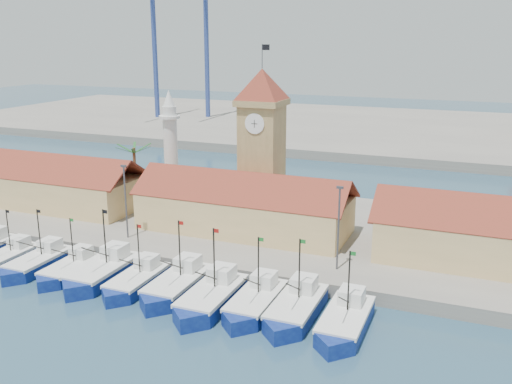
% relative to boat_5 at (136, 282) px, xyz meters
% --- Properties ---
extents(ground, '(400.00, 400.00, 0.00)m').
position_rel_boat_5_xyz_m(ground, '(4.77, -2.68, -0.74)').
color(ground, '#1D3B4E').
rests_on(ground, ground).
extents(quay, '(140.00, 32.00, 1.50)m').
position_rel_boat_5_xyz_m(quay, '(4.77, 21.32, 0.01)').
color(quay, gray).
rests_on(quay, ground).
extents(terminal, '(240.00, 80.00, 2.00)m').
position_rel_boat_5_xyz_m(terminal, '(4.77, 107.32, 0.26)').
color(terminal, gray).
rests_on(terminal, ground).
extents(boat_1, '(3.22, 8.81, 6.67)m').
position_rel_boat_5_xyz_m(boat_1, '(-17.33, -0.05, -0.05)').
color(boat_1, navy).
rests_on(boat_1, ground).
extents(boat_2, '(3.47, 9.51, 7.19)m').
position_rel_boat_5_xyz_m(boat_2, '(-13.01, 0.07, 0.01)').
color(boat_2, navy).
rests_on(boat_2, ground).
extents(boat_3, '(3.25, 8.90, 6.74)m').
position_rel_boat_5_xyz_m(boat_3, '(-8.47, 0.00, -0.04)').
color(boat_3, navy).
rests_on(boat_3, ground).
extents(boat_4, '(3.91, 10.72, 8.11)m').
position_rel_boat_5_xyz_m(boat_4, '(-4.48, 0.33, 0.10)').
color(boat_4, navy).
rests_on(boat_4, ground).
extents(boat_5, '(3.44, 9.42, 7.13)m').
position_rel_boat_5_xyz_m(boat_5, '(0.00, 0.00, 0.00)').
color(boat_5, navy).
rests_on(boat_5, ground).
extents(boat_6, '(3.83, 10.49, 7.94)m').
position_rel_boat_5_xyz_m(boat_6, '(4.48, 0.49, 0.08)').
color(boat_6, navy).
rests_on(boat_6, ground).
extents(boat_7, '(3.93, 10.75, 8.14)m').
position_rel_boat_5_xyz_m(boat_7, '(8.97, -0.81, 0.10)').
color(boat_7, navy).
rests_on(boat_7, ground).
extents(boat_8, '(3.65, 9.99, 7.56)m').
position_rel_boat_5_xyz_m(boat_8, '(13.25, -0.01, 0.04)').
color(boat_8, navy).
rests_on(boat_8, ground).
extents(boat_9, '(3.80, 10.40, 7.87)m').
position_rel_boat_5_xyz_m(boat_9, '(17.22, 0.17, 0.08)').
color(boat_9, navy).
rests_on(boat_9, ground).
extents(boat_10, '(3.69, 10.10, 7.64)m').
position_rel_boat_5_xyz_m(boat_10, '(22.01, -0.52, 0.05)').
color(boat_10, navy).
rests_on(boat_10, ground).
extents(hall_left, '(31.20, 10.13, 7.61)m').
position_rel_boat_5_xyz_m(hall_left, '(-27.23, 17.32, 3.25)').
color(hall_left, '#E6BF7E').
rests_on(hall_left, quay).
extents(hall_center, '(27.04, 10.13, 7.61)m').
position_rel_boat_5_xyz_m(hall_center, '(4.77, 17.32, 3.25)').
color(hall_center, '#E6BF7E').
rests_on(hall_center, quay).
extents(clock_tower, '(5.80, 5.80, 22.70)m').
position_rel_boat_5_xyz_m(clock_tower, '(4.77, 23.31, 11.22)').
color(clock_tower, tan).
rests_on(clock_tower, quay).
extents(minaret, '(3.00, 3.00, 16.30)m').
position_rel_boat_5_xyz_m(minaret, '(-10.23, 25.32, 8.99)').
color(minaret, silver).
rests_on(minaret, quay).
extents(palm_tree, '(5.60, 5.03, 8.39)m').
position_rel_boat_5_xyz_m(palm_tree, '(-15.23, 23.32, 5.51)').
color(palm_tree, brown).
rests_on(palm_tree, quay).
extents(lamp_posts, '(80.70, 0.25, 9.03)m').
position_rel_boat_5_xyz_m(lamp_posts, '(5.27, 9.32, 5.74)').
color(lamp_posts, '#3F3F44').
rests_on(lamp_posts, quay).
extents(crane_blue_far, '(1.00, 32.61, 41.73)m').
position_rel_boat_5_xyz_m(crane_blue_far, '(-58.12, 97.91, 24.42)').
color(crane_blue_far, navy).
rests_on(crane_blue_far, terminal).
extents(crane_blue_near, '(1.00, 32.39, 41.99)m').
position_rel_boat_5_xyz_m(crane_blue_near, '(-44.55, 103.95, 24.55)').
color(crane_blue_near, navy).
rests_on(crane_blue_near, terminal).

